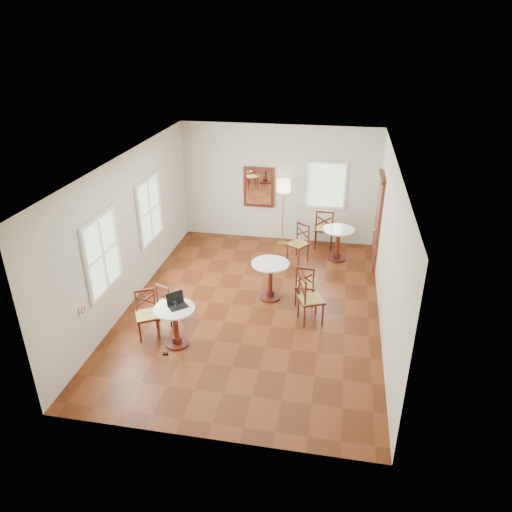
{
  "coord_description": "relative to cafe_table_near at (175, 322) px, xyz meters",
  "views": [
    {
      "loc": [
        1.54,
        -8.16,
        5.2
      ],
      "look_at": [
        0.0,
        0.3,
        1.0
      ],
      "focal_mm": 33.6,
      "sensor_mm": 36.0,
      "label": 1
    }
  ],
  "objects": [
    {
      "name": "chair_mid_b",
      "position": [
        2.26,
        1.19,
        0.01
      ],
      "size": [
        0.59,
        0.59,
        0.97
      ],
      "rotation": [
        0.0,
        0.0,
        1.99
      ],
      "color": "#491912",
      "rests_on": "ground"
    },
    {
      "name": "floor_lamp",
      "position": [
        1.29,
        4.64,
        0.98
      ],
      "size": [
        0.33,
        0.33,
        1.72
      ],
      "color": "#BF8C3F",
      "rests_on": "ground"
    },
    {
      "name": "cafe_table_back",
      "position": [
        2.71,
        3.99,
        0.02
      ],
      "size": [
        0.76,
        0.76,
        0.8
      ],
      "color": "#491912",
      "rests_on": "ground"
    },
    {
      "name": "power_adapter",
      "position": [
        -0.11,
        -0.32,
        -0.46
      ],
      "size": [
        0.09,
        0.05,
        0.03
      ],
      "primitive_type": "cube",
      "color": "black",
      "rests_on": "ground"
    },
    {
      "name": "chair_near_a",
      "position": [
        -0.38,
        0.7,
        -0.06
      ],
      "size": [
        0.51,
        0.51,
        0.84
      ],
      "rotation": [
        0.0,
        0.0,
        2.72
      ],
      "color": "#491912",
      "rests_on": "ground"
    },
    {
      "name": "room_shell",
      "position": [
        1.05,
        1.77,
        1.42
      ],
      "size": [
        5.02,
        7.02,
        3.01
      ],
      "color": "beige",
      "rests_on": "ground"
    },
    {
      "name": "navy_mug",
      "position": [
        -0.03,
        0.09,
        0.33
      ],
      "size": [
        0.1,
        0.07,
        0.08
      ],
      "color": "black",
      "rests_on": "cafe_table_near"
    },
    {
      "name": "water_glass",
      "position": [
        0.02,
        0.01,
        0.34
      ],
      "size": [
        0.06,
        0.06,
        0.1
      ],
      "primitive_type": "cylinder",
      "color": "white",
      "rests_on": "cafe_table_near"
    },
    {
      "name": "cafe_table_mid",
      "position": [
        1.39,
        1.9,
        0.04
      ],
      "size": [
        0.78,
        0.78,
        0.82
      ],
      "color": "#491912",
      "rests_on": "ground"
    },
    {
      "name": "cafe_table_near",
      "position": [
        0.0,
        0.0,
        0.0
      ],
      "size": [
        0.72,
        0.72,
        0.76
      ],
      "color": "#491912",
      "rests_on": "ground"
    },
    {
      "name": "chair_back_b",
      "position": [
        1.79,
        3.74,
        -0.01
      ],
      "size": [
        0.59,
        0.59,
        0.92
      ],
      "rotation": [
        0.0,
        0.0,
        -0.58
      ],
      "color": "#491912",
      "rests_on": "ground"
    },
    {
      "name": "ground",
      "position": [
        1.11,
        1.49,
        -0.47
      ],
      "size": [
        7.0,
        7.0,
        0.0
      ],
      "primitive_type": "plane",
      "color": "#5F2710",
      "rests_on": "ground"
    },
    {
      "name": "chair_mid_a",
      "position": [
        2.12,
        1.82,
        -0.03
      ],
      "size": [
        0.42,
        0.42,
        0.89
      ],
      "rotation": [
        0.0,
        0.0,
        3.12
      ],
      "color": "#491912",
      "rests_on": "ground"
    },
    {
      "name": "chair_near_b",
      "position": [
        -0.61,
        0.2,
        -0.03
      ],
      "size": [
        0.55,
        0.55,
        0.88
      ],
      "rotation": [
        0.0,
        0.0,
        0.49
      ],
      "color": "#491912",
      "rests_on": "ground"
    },
    {
      "name": "chair_back_a",
      "position": [
        2.35,
        4.63,
        0.06
      ],
      "size": [
        0.49,
        0.49,
        1.06
      ],
      "rotation": [
        0.0,
        0.0,
        3.15
      ],
      "color": "#491912",
      "rests_on": "ground"
    },
    {
      "name": "mouse",
      "position": [
        -0.09,
        0.11,
        0.31
      ],
      "size": [
        0.09,
        0.06,
        0.03
      ],
      "primitive_type": "ellipsoid",
      "rotation": [
        0.0,
        0.0,
        0.11
      ],
      "color": "black",
      "rests_on": "cafe_table_near"
    },
    {
      "name": "laptop",
      "position": [
        0.02,
        0.09,
        0.35
      ],
      "size": [
        0.41,
        0.41,
        0.23
      ],
      "rotation": [
        0.0,
        0.0,
        0.73
      ],
      "color": "black",
      "rests_on": "cafe_table_near"
    }
  ]
}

